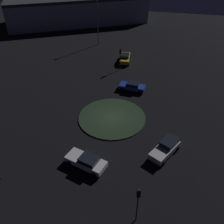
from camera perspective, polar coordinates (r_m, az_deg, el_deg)
The scene contains 10 objects.
ground_plane at distance 33.93m, azimuth -0.00°, elevation -1.37°, with size 115.43×115.43×0.00m, color black.
roundabout_island at distance 33.88m, azimuth -0.00°, elevation -1.27°, with size 9.30×9.30×0.15m, color #263823.
car_blue at distance 39.77m, azimuth 4.81°, elevation 6.02°, with size 4.26×2.28×1.42m.
car_white at distance 27.18m, azimuth -5.95°, elevation -11.35°, with size 4.87×3.09×1.48m.
car_yellow at distance 49.28m, azimuth 3.06°, elevation 12.50°, with size 2.35×4.67×1.59m.
car_silver at distance 28.98m, azimuth 12.43°, elevation -8.26°, with size 3.56×4.53×1.58m.
traffic_light_south at distance 45.27m, azimuth 1.93°, elevation 13.14°, with size 0.33×0.37×4.05m.
traffic_light_north at distance 21.41m, azimuth 6.08°, elevation -19.58°, with size 0.36×0.39×4.42m.
streetlamp_south at distance 56.23m, azimuth -3.43°, elevation 21.46°, with size 0.52×0.52×9.90m.
store_building at distance 74.30m, azimuth -8.08°, elevation 22.71°, with size 38.98×29.00×6.99m.
Camera 1 is at (-5.98, 26.10, 20.84)m, focal length 39.14 mm.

